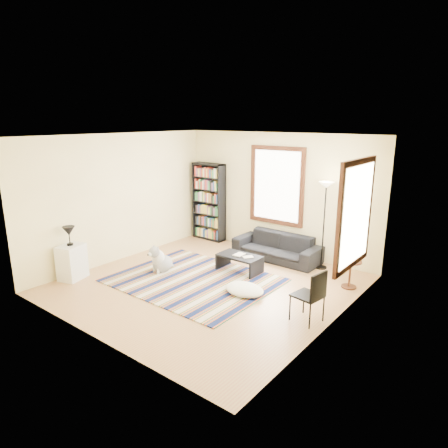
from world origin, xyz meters
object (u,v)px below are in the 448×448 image
Objects in this scene: floor_cushion at (244,289)px; dog at (163,258)px; coffee_table at (239,263)px; sofa at (277,247)px; floor_lamp at (324,226)px; folding_chair at (307,296)px; white_cabinet at (72,262)px; bookshelf at (209,202)px; side_table at (350,274)px.

dog reaches higher than floor_cushion.
sofa is at bearing 79.55° from coffee_table.
floor_lamp is 2.16× the size of folding_chair.
folding_chair is 1.23× the size of white_cabinet.
white_cabinet reaches higher than dog.
dog is at bearing -72.57° from bookshelf.
white_cabinet is (-2.39, -2.35, 0.17)m from coffee_table.
coffee_table is 2.32m from folding_chair.
sofa is at bearing 139.71° from folding_chair.
floor_cushion is at bearing -39.47° from bookshelf.
bookshelf is 3.84m from white_cabinet.
dog is (-1.26, -0.98, 0.11)m from coffee_table.
floor_cushion is (0.51, -1.98, -0.20)m from sofa.
floor_cushion is 3.47m from white_cabinet.
sofa is 2.84× the size of white_cabinet.
floor_lamp is (0.53, 2.08, 0.84)m from floor_cushion.
folding_chair is at bearing -26.72° from coffee_table.
side_table is at bearing 16.04° from white_cabinet.
floor_lamp is 2.47m from folding_chair.
side_table is (1.39, 1.47, 0.18)m from floor_cushion.
side_table reaches higher than coffee_table.
floor_lamp reaches higher than side_table.
sofa reaches higher than coffee_table.
side_table is at bearing -35.93° from floor_lamp.
sofa is 1.97m from side_table.
floor_cushion is at bearing -133.44° from side_table.
sofa and dog have the same top height.
side_table is 0.77× the size of white_cabinet.
floor_lamp is at bearing 47.43° from dog.
folding_chair is at bearing -49.40° from sofa.
sofa is at bearing 35.88° from white_cabinet.
sofa is at bearing -174.53° from floor_lamp.
floor_lamp is at bearing 44.76° from coffee_table.
coffee_table is 1.67× the size of side_table.
bookshelf is 3.70× the size of side_table.
bookshelf is 2.22× the size of coffee_table.
floor_cushion is at bearing 8.48° from white_cabinet.
sofa is 4.36m from white_cabinet.
side_table is (2.11, 0.63, 0.09)m from coffee_table.
side_table is 0.93× the size of dog.
floor_lamp reaches higher than white_cabinet.
sofa is 2.21× the size of coffee_table.
bookshelf reaches higher than floor_cushion.
floor_cushion is at bearing -75.23° from sofa.
sofa reaches higher than side_table.
bookshelf reaches higher than coffee_table.
sofa is at bearing 164.73° from side_table.
dog is at bearing -154.50° from side_table.
floor_lamp is 3.42m from dog.
coffee_table is 3.36m from white_cabinet.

